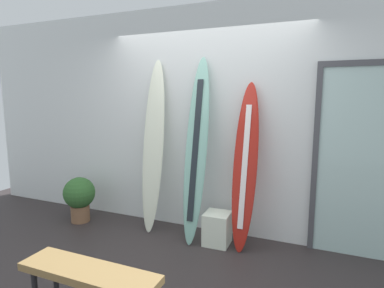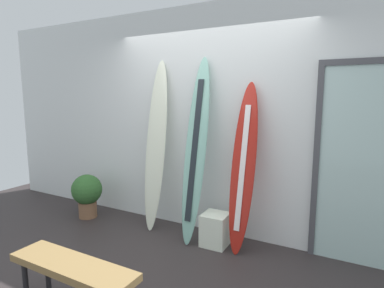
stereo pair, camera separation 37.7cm
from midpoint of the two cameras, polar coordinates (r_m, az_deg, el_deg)
name	(u,v)px [view 2 (the right image)]	position (r m, az deg, el deg)	size (l,w,h in m)	color
ground	(151,276)	(3.35, -3.84, -22.55)	(8.00, 8.00, 0.04)	#312A2A
wall_back	(210,121)	(4.03, 5.97, 4.14)	(7.20, 0.20, 2.80)	silver
surfboard_ivory	(156,147)	(4.07, -3.88, -0.53)	(0.30, 0.42, 2.16)	silver
surfboard_seafoam	(195,151)	(3.72, 3.52, -1.24)	(0.28, 0.54, 2.18)	#84BFAD
surfboard_crimson	(243,169)	(3.57, 12.17, -4.38)	(0.27, 0.45, 1.87)	#AD2016
display_block_left	(215,229)	(3.82, 7.13, -14.99)	(0.30, 0.30, 0.37)	white
glass_door	(375,163)	(3.65, 32.49, -2.95)	(1.12, 0.06, 2.07)	silver
potted_plant	(87,193)	(4.72, -16.11, -8.38)	(0.42, 0.42, 0.62)	brown
bench	(73,270)	(2.73, -16.66, -20.92)	(1.12, 0.30, 0.45)	olive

